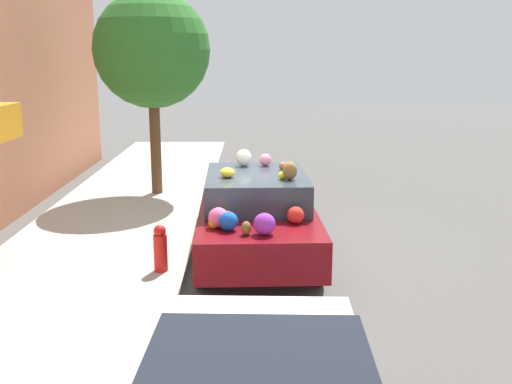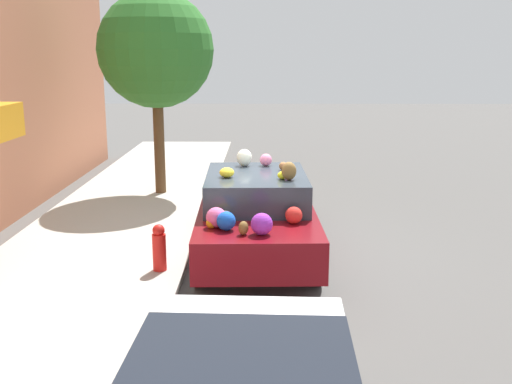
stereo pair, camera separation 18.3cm
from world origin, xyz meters
name	(u,v)px [view 2 (the right image)]	position (x,y,z in m)	size (l,w,h in m)	color
ground_plane	(259,253)	(0.00, 0.00, 0.00)	(60.00, 60.00, 0.00)	#565451
sidewalk_curb	(97,249)	(0.00, 2.70, 0.05)	(24.00, 3.20, 0.11)	#B2ADA3
street_tree	(156,50)	(3.96, 2.29, 3.29)	(2.54, 2.54, 4.47)	brown
fire_hydrant	(159,248)	(-1.11, 1.45, 0.45)	(0.20, 0.20, 0.70)	red
art_car	(256,211)	(-0.04, 0.05, 0.73)	(4.57, 1.92, 1.66)	maroon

